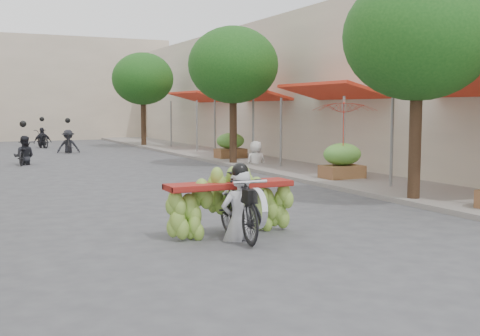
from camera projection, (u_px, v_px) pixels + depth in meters
The scene contains 15 objects.
ground at pixel (304, 273), 8.03m from camera, with size 120.00×120.00×0.00m, color #4C4C51.
sidewalk_right at pixel (259, 160), 24.50m from camera, with size 4.00×60.00×0.12m, color gray.
shophouse_row_right at pixel (374, 89), 25.43m from camera, with size 9.77×40.00×6.00m.
far_building at pixel (19, 89), 41.85m from camera, with size 20.00×6.00×7.00m, color beige.
street_tree_near at pixel (418, 37), 13.55m from camera, with size 3.40×3.40×5.25m.
street_tree_mid at pixel (233, 65), 22.54m from camera, with size 3.40×3.40×5.25m.
street_tree_far at pixel (143, 79), 33.33m from camera, with size 3.40×3.40×5.25m.
produce_crate_mid at pixel (342, 158), 17.80m from camera, with size 1.20×0.88×1.16m.
produce_crate_far at pixel (231, 144), 24.99m from camera, with size 1.20×0.88×1.16m.
banana_motorbike at pixel (235, 196), 10.15m from camera, with size 2.24×1.95×2.19m.
market_umbrella at pixel (345, 99), 17.32m from camera, with size 2.04×2.04×1.68m.
pedestrian at pixel (256, 141), 22.66m from camera, with size 0.83×0.50×1.67m.
bg_motorbike_a at pixel (24, 145), 23.21m from camera, with size 1.01×1.66×1.95m.
bg_motorbike_b at pixel (68, 136), 29.31m from camera, with size 1.13×1.84×1.95m.
bg_motorbike_c at pixel (42, 134), 32.92m from camera, with size 1.04×1.81×1.95m.
Camera 1 is at (-4.13, -6.73, 2.21)m, focal length 45.00 mm.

